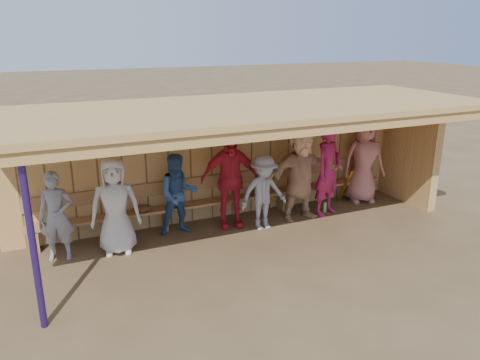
% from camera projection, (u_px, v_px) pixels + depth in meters
% --- Properties ---
extents(ground, '(90.00, 90.00, 0.00)m').
position_uv_depth(ground, '(248.00, 238.00, 8.76)').
color(ground, brown).
rests_on(ground, ground).
extents(player_a, '(0.63, 0.49, 1.54)m').
position_uv_depth(player_a, '(56.00, 216.00, 7.77)').
color(player_a, gray).
rests_on(player_a, ground).
extents(player_b, '(0.92, 0.69, 1.72)m').
position_uv_depth(player_b, '(115.00, 206.00, 7.98)').
color(player_b, silver).
rests_on(player_b, ground).
extents(player_c, '(0.81, 0.66, 1.57)m').
position_uv_depth(player_c, '(179.00, 194.00, 8.78)').
color(player_c, '#32558A').
rests_on(player_c, ground).
extents(player_d, '(1.20, 0.66, 1.94)m').
position_uv_depth(player_d, '(230.00, 179.00, 9.05)').
color(player_d, red).
rests_on(player_d, ground).
extents(player_e, '(0.97, 0.58, 1.48)m').
position_uv_depth(player_e, '(264.00, 193.00, 9.01)').
color(player_e, '#94949C').
rests_on(player_e, ground).
extents(player_f, '(1.80, 0.58, 1.94)m').
position_uv_depth(player_f, '(301.00, 173.00, 9.46)').
color(player_f, '#DCA67C').
rests_on(player_f, ground).
extents(player_g, '(0.83, 0.69, 1.93)m').
position_uv_depth(player_g, '(328.00, 170.00, 9.68)').
color(player_g, '#A91B4C').
rests_on(player_g, ground).
extents(player_h, '(1.07, 0.84, 1.92)m').
position_uv_depth(player_h, '(364.00, 160.00, 10.45)').
color(player_h, '#BE716B').
rests_on(player_h, ground).
extents(dugout_structure, '(8.80, 3.20, 2.50)m').
position_uv_depth(dugout_structure, '(251.00, 141.00, 9.00)').
color(dugout_structure, tan).
rests_on(dugout_structure, ground).
extents(bench, '(7.60, 0.34, 0.93)m').
position_uv_depth(bench, '(225.00, 194.00, 9.57)').
color(bench, '#A97848').
rests_on(bench, ground).
extents(dugout_equipment, '(6.00, 0.62, 0.80)m').
position_uv_depth(dugout_equipment, '(212.00, 200.00, 9.35)').
color(dugout_equipment, gold).
rests_on(dugout_equipment, ground).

